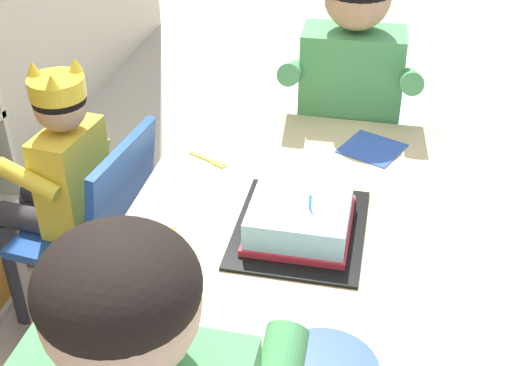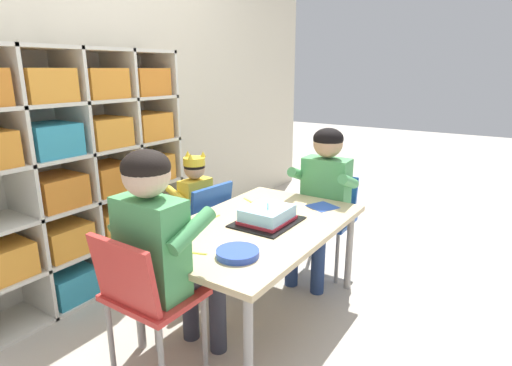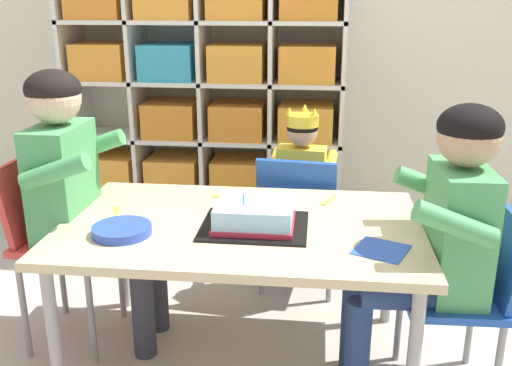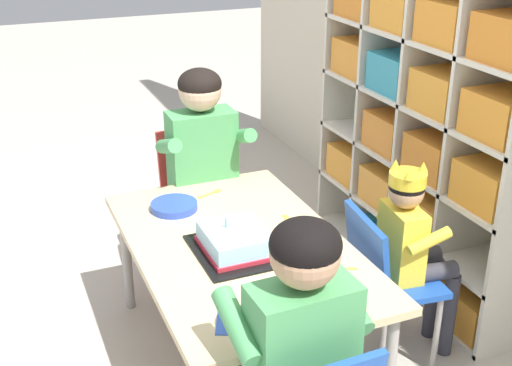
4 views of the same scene
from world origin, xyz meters
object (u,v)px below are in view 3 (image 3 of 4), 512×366
Objects in this scene: activity_table at (241,235)px; child_with_crown at (303,174)px; guest_at_table_side at (440,225)px; fork_scattered_mid_table at (329,201)px; classroom_chair_adult_side at (54,230)px; fork_at_table_front_edge at (116,212)px; adult_helper_seated at (79,180)px; classroom_chair_guest_side at (468,286)px; birthday_cake_on_tray at (254,217)px; paper_plate_stack at (122,230)px; fork_beside_plate_stack at (229,197)px; classroom_chair_blue at (298,211)px.

child_with_crown is at bearing 73.47° from activity_table.
fork_scattered_mid_table is (-0.34, 0.34, -0.05)m from guest_at_table_side.
fork_at_table_front_edge is (0.26, -0.03, 0.10)m from classroom_chair_adult_side.
child_with_crown is at bearing -54.25° from adult_helper_seated.
fork_scattered_mid_table is at bearing -128.10° from classroom_chair_guest_side.
classroom_chair_adult_side is 0.69× the size of adult_helper_seated.
guest_at_table_side is at bearing 128.28° from child_with_crown.
classroom_chair_guest_side is (0.76, -0.08, -0.11)m from activity_table.
birthday_cake_on_tray is 0.52m from fork_at_table_front_edge.
adult_helper_seated is 1.62× the size of classroom_chair_guest_side.
classroom_chair_guest_side is at bearing 90.00° from guest_at_table_side.
fork_at_table_front_edge is (-0.46, 0.05, 0.05)m from activity_table.
paper_plate_stack is 1.34× the size of fork_beside_plate_stack.
paper_plate_stack is at bearing 145.37° from fork_scattered_mid_table.
classroom_chair_blue is 1.01m from classroom_chair_adult_side.
classroom_chair_adult_side is (-0.72, 0.08, -0.05)m from activity_table.
fork_at_table_front_edge and fork_scattered_mid_table have the same top height.
classroom_chair_blue is 0.66× the size of guest_at_table_side.
fork_beside_plate_stack is (-0.13, 0.29, -0.04)m from birthday_cake_on_tray.
classroom_chair_adult_side reaches higher than paper_plate_stack.
classroom_chair_adult_side is at bearing -165.46° from fork_beside_plate_stack.
classroom_chair_blue is at bearing -144.99° from guest_at_table_side.
fork_beside_plate_stack is at bearing 53.35° from classroom_chair_blue.
classroom_chair_adult_side reaches higher than classroom_chair_guest_side.
paper_plate_stack is (-0.42, -0.11, -0.02)m from birthday_cake_on_tray.
child_with_crown is at bearing -57.93° from classroom_chair_adult_side.
paper_plate_stack is 0.78m from fork_scattered_mid_table.
classroom_chair_blue is 5.52× the size of fork_scattered_mid_table.
fork_scattered_mid_table is at bearing 39.60° from activity_table.
classroom_chair_blue reaches higher than paper_plate_stack.
paper_plate_stack is 0.49m from fork_beside_plate_stack.
guest_at_table_side is at bearing -7.81° from activity_table.
child_with_crown is at bearing -143.79° from classroom_chair_guest_side.
guest_at_table_side is 1.12m from fork_at_table_front_edge.
fork_beside_plate_stack is at bearing -113.60° from classroom_chair_guest_side.
child_with_crown is at bearing 78.27° from birthday_cake_on_tray.
fork_beside_plate_stack and fork_scattered_mid_table have the same top height.
child_with_crown is (0.19, 0.64, 0.03)m from activity_table.
classroom_chair_adult_side is at bearing 33.20° from classroom_chair_blue.
fork_at_table_front_edge is at bearing 170.80° from birthday_cake_on_tray.
birthday_cake_on_tray is at bearing 84.67° from child_with_crown.
classroom_chair_blue is 0.94m from adult_helper_seated.
guest_at_table_side is 8.10× the size of fork_at_table_front_edge.
classroom_chair_guest_side is 0.92m from fork_beside_plate_stack.
fork_beside_plate_stack is at bearing 97.78° from fork_at_table_front_edge.
activity_table is 1.90× the size of classroom_chair_blue.
classroom_chair_guest_side is 3.35× the size of paper_plate_stack.
birthday_cake_on_tray reaches higher than classroom_chair_guest_side.
fork_scattered_mid_table is (0.76, 0.20, 0.00)m from fork_at_table_front_edge.
classroom_chair_blue is 3.34× the size of paper_plate_stack.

